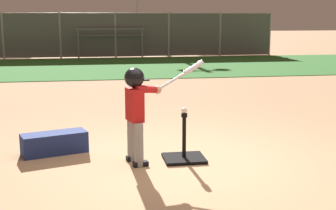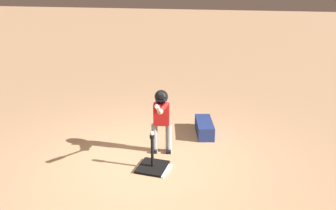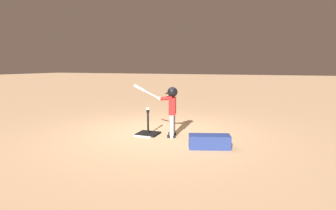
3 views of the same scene
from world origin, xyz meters
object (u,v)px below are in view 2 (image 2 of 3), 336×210
(batting_tee, at_px, (153,165))
(baseball, at_px, (152,133))
(batter_child, at_px, (161,114))
(equipment_bag, at_px, (204,127))

(batting_tee, height_order, baseball, baseball)
(batter_child, bearing_deg, baseball, 3.20)
(baseball, bearing_deg, batting_tee, 0.00)
(equipment_bag, bearing_deg, batter_child, -47.04)
(batting_tee, xyz_separation_m, equipment_bag, (-1.64, 0.56, 0.08))
(batter_child, height_order, baseball, batter_child)
(baseball, height_order, equipment_bag, baseball)
(batting_tee, relative_size, batter_child, 0.49)
(batting_tee, distance_m, equipment_bag, 1.73)
(batter_child, relative_size, equipment_bag, 1.48)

